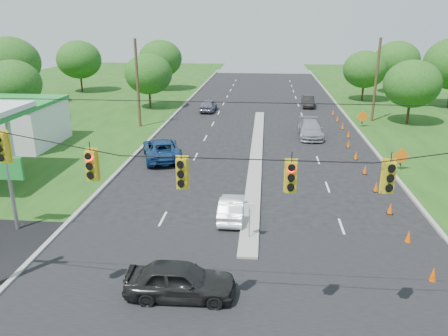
# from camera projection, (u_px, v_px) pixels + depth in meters

# --- Properties ---
(ground) EXTENTS (160.00, 160.00, 0.00)m
(ground) POSITION_uv_depth(u_px,v_px,m) (243.00, 314.00, 16.82)
(ground) COLOR black
(ground) RESTS_ON ground
(cross_street) EXTENTS (160.00, 14.00, 0.02)m
(cross_street) POSITION_uv_depth(u_px,v_px,m) (243.00, 314.00, 16.82)
(cross_street) COLOR black
(cross_street) RESTS_ON ground
(curb_left) EXTENTS (0.25, 110.00, 0.16)m
(curb_left) POSITION_uv_depth(u_px,v_px,m) (163.00, 127.00, 46.00)
(curb_left) COLOR gray
(curb_left) RESTS_ON ground
(curb_right) EXTENTS (0.25, 110.00, 0.16)m
(curb_right) POSITION_uv_depth(u_px,v_px,m) (358.00, 132.00, 44.18)
(curb_right) COLOR gray
(curb_right) RESTS_ON ground
(median) EXTENTS (1.00, 34.00, 0.18)m
(median) POSITION_uv_depth(u_px,v_px,m) (256.00, 155.00, 36.61)
(median) COLOR gray
(median) RESTS_ON ground
(median_sign) EXTENTS (0.55, 0.06, 2.05)m
(median_sign) POSITION_uv_depth(u_px,v_px,m) (249.00, 214.00, 22.00)
(median_sign) COLOR gray
(median_sign) RESTS_ON ground
(signal_span) EXTENTS (25.60, 0.32, 9.00)m
(signal_span) POSITION_uv_depth(u_px,v_px,m) (241.00, 207.00, 14.28)
(signal_span) COLOR #422D1C
(signal_span) RESTS_ON ground
(utility_pole_far_left) EXTENTS (0.28, 0.28, 9.00)m
(utility_pole_far_left) POSITION_uv_depth(u_px,v_px,m) (138.00, 84.00, 44.76)
(utility_pole_far_left) COLOR #422D1C
(utility_pole_far_left) RESTS_ON ground
(utility_pole_far_right) EXTENTS (0.28, 0.28, 9.00)m
(utility_pole_far_right) POSITION_uv_depth(u_px,v_px,m) (376.00, 81.00, 47.22)
(utility_pole_far_right) COLOR #422D1C
(utility_pole_far_right) RESTS_ON ground
(cone_0) EXTENTS (0.32, 0.32, 0.70)m
(cone_0) POSITION_uv_depth(u_px,v_px,m) (433.00, 275.00, 18.81)
(cone_0) COLOR #F55402
(cone_0) RESTS_ON ground
(cone_1) EXTENTS (0.32, 0.32, 0.70)m
(cone_1) POSITION_uv_depth(u_px,v_px,m) (409.00, 236.00, 22.11)
(cone_1) COLOR #F55402
(cone_1) RESTS_ON ground
(cone_2) EXTENTS (0.32, 0.32, 0.70)m
(cone_2) POSITION_uv_depth(u_px,v_px,m) (390.00, 208.00, 25.41)
(cone_2) COLOR #F55402
(cone_2) RESTS_ON ground
(cone_3) EXTENTS (0.32, 0.32, 0.70)m
(cone_3) POSITION_uv_depth(u_px,v_px,m) (376.00, 187.00, 28.70)
(cone_3) COLOR #F55402
(cone_3) RESTS_ON ground
(cone_4) EXTENTS (0.32, 0.32, 0.70)m
(cone_4) POSITION_uv_depth(u_px,v_px,m) (365.00, 169.00, 32.00)
(cone_4) COLOR #F55402
(cone_4) RESTS_ON ground
(cone_5) EXTENTS (0.32, 0.32, 0.70)m
(cone_5) POSITION_uv_depth(u_px,v_px,m) (356.00, 155.00, 35.30)
(cone_5) COLOR #F55402
(cone_5) RESTS_ON ground
(cone_6) EXTENTS (0.32, 0.32, 0.70)m
(cone_6) POSITION_uv_depth(u_px,v_px,m) (348.00, 144.00, 38.60)
(cone_6) COLOR #F55402
(cone_6) RESTS_ON ground
(cone_7) EXTENTS (0.32, 0.32, 0.70)m
(cone_7) POSITION_uv_depth(u_px,v_px,m) (348.00, 134.00, 41.84)
(cone_7) COLOR #F55402
(cone_7) RESTS_ON ground
(cone_8) EXTENTS (0.32, 0.32, 0.70)m
(cone_8) POSITION_uv_depth(u_px,v_px,m) (343.00, 126.00, 45.14)
(cone_8) COLOR #F55402
(cone_8) RESTS_ON ground
(cone_9) EXTENTS (0.32, 0.32, 0.70)m
(cone_9) POSITION_uv_depth(u_px,v_px,m) (338.00, 119.00, 48.44)
(cone_9) COLOR #F55402
(cone_9) RESTS_ON ground
(cone_10) EXTENTS (0.32, 0.32, 0.70)m
(cone_10) POSITION_uv_depth(u_px,v_px,m) (333.00, 112.00, 51.73)
(cone_10) COLOR #F55402
(cone_10) RESTS_ON ground
(work_sign_1) EXTENTS (1.27, 0.58, 1.37)m
(work_sign_1) POSITION_uv_depth(u_px,v_px,m) (401.00, 157.00, 32.46)
(work_sign_1) COLOR black
(work_sign_1) RESTS_ON ground
(work_sign_2) EXTENTS (1.27, 0.58, 1.37)m
(work_sign_2) POSITION_uv_depth(u_px,v_px,m) (362.00, 117.00, 45.65)
(work_sign_2) COLOR black
(work_sign_2) RESTS_ON ground
(tree_2) EXTENTS (5.88, 5.88, 6.86)m
(tree_2) POSITION_uv_depth(u_px,v_px,m) (13.00, 84.00, 46.03)
(tree_2) COLOR black
(tree_2) RESTS_ON ground
(tree_3) EXTENTS (7.56, 7.56, 8.82)m
(tree_3) POSITION_uv_depth(u_px,v_px,m) (10.00, 63.00, 55.59)
(tree_3) COLOR black
(tree_3) RESTS_ON ground
(tree_4) EXTENTS (6.72, 6.72, 7.84)m
(tree_4) POSITION_uv_depth(u_px,v_px,m) (79.00, 60.00, 66.74)
(tree_4) COLOR black
(tree_4) RESTS_ON ground
(tree_5) EXTENTS (5.88, 5.88, 6.86)m
(tree_5) POSITION_uv_depth(u_px,v_px,m) (149.00, 74.00, 54.37)
(tree_5) COLOR black
(tree_5) RESTS_ON ground
(tree_6) EXTENTS (6.72, 6.72, 7.84)m
(tree_6) POSITION_uv_depth(u_px,v_px,m) (161.00, 59.00, 68.48)
(tree_6) COLOR black
(tree_6) RESTS_ON ground
(tree_9) EXTENTS (5.88, 5.88, 6.86)m
(tree_9) POSITION_uv_depth(u_px,v_px,m) (412.00, 84.00, 46.02)
(tree_9) COLOR black
(tree_9) RESTS_ON ground
(tree_11) EXTENTS (6.72, 6.72, 7.84)m
(tree_11) POSITION_uv_depth(u_px,v_px,m) (397.00, 61.00, 65.24)
(tree_11) COLOR black
(tree_11) RESTS_ON ground
(tree_12) EXTENTS (5.88, 5.88, 6.86)m
(tree_12) POSITION_uv_depth(u_px,v_px,m) (365.00, 69.00, 59.39)
(tree_12) COLOR black
(tree_12) RESTS_ON ground
(black_sedan) EXTENTS (4.56, 1.94, 1.54)m
(black_sedan) POSITION_uv_depth(u_px,v_px,m) (180.00, 280.00, 17.65)
(black_sedan) COLOR black
(black_sedan) RESTS_ON ground
(white_sedan) EXTENTS (1.39, 3.87, 1.27)m
(white_sedan) POSITION_uv_depth(u_px,v_px,m) (232.00, 208.00, 24.77)
(white_sedan) COLOR white
(white_sedan) RESTS_ON ground
(blue_pickup) EXTENTS (4.52, 6.54, 1.66)m
(blue_pickup) POSITION_uv_depth(u_px,v_px,m) (162.00, 149.00, 35.33)
(blue_pickup) COLOR navy
(blue_pickup) RESTS_ON ground
(silver_car_far) EXTENTS (2.21, 5.39, 1.56)m
(silver_car_far) POSITION_uv_depth(u_px,v_px,m) (310.00, 129.00, 41.96)
(silver_car_far) COLOR #93939A
(silver_car_far) RESTS_ON ground
(silver_car_oncoming) EXTENTS (1.96, 4.45, 1.49)m
(silver_car_oncoming) POSITION_uv_depth(u_px,v_px,m) (208.00, 105.00, 53.75)
(silver_car_oncoming) COLOR slate
(silver_car_oncoming) RESTS_ON ground
(dark_car_receding) EXTENTS (1.56, 4.31, 1.41)m
(dark_car_receding) POSITION_uv_depth(u_px,v_px,m) (308.00, 101.00, 56.59)
(dark_car_receding) COLOR black
(dark_car_receding) RESTS_ON ground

